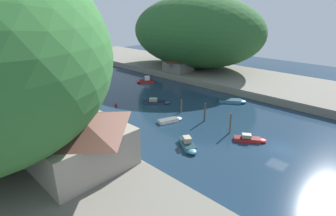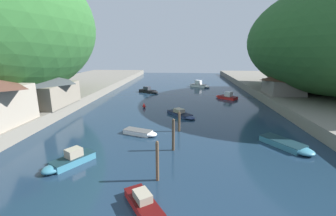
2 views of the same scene
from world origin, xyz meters
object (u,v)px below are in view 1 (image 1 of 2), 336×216
boat_near_quay (98,73)px  person_on_quay (101,141)px  boat_yellow_tender (233,101)px  boat_cabin_cruiser (157,102)px  channel_buoy_near (116,104)px  boat_red_skiff (72,90)px  boat_open_rowboat (145,80)px  boat_navy_launch (188,145)px  boat_far_right_bank (250,139)px  right_bank_cottage (178,63)px  waterfront_building (79,139)px  boat_far_upstream (171,120)px  boathouse_shed (56,112)px

boat_near_quay → person_on_quay: bearing=0.0°
boat_yellow_tender → person_on_quay: 30.38m
boat_cabin_cruiser → channel_buoy_near: (-6.65, 4.66, 0.03)m
boat_red_skiff → boat_open_rowboat: size_ratio=1.12×
boat_red_skiff → boat_navy_launch: bearing=29.7°
boat_far_right_bank → channel_buoy_near: 26.44m
right_bank_cottage → waterfront_building: bearing=-151.5°
boat_far_upstream → boat_far_right_bank: 13.34m
boat_cabin_cruiser → boat_yellow_tender: boat_cabin_cruiser is taller
boat_cabin_cruiser → boat_red_skiff: 21.06m
boat_navy_launch → boat_open_rowboat: 35.04m
boat_navy_launch → boat_near_quay: 47.10m
right_bank_cottage → person_on_quay: (-38.57, -21.27, -1.24)m
boat_cabin_cruiser → boat_yellow_tender: size_ratio=0.96×
boat_open_rowboat → boat_near_quay: bearing=54.3°
boathouse_shed → boat_yellow_tender: bearing=-17.9°
boat_far_upstream → waterfront_building: bearing=-60.0°
boathouse_shed → boat_far_right_bank: (18.68, -20.60, -3.84)m
person_on_quay → boat_red_skiff: bearing=-25.4°
boat_navy_launch → boat_open_rowboat: boat_open_rowboat is taller
boat_far_right_bank → boat_yellow_tender: bearing=-174.8°
boat_navy_launch → boat_far_right_bank: bearing=178.2°
boat_red_skiff → person_on_quay: (-11.15, -29.34, 2.13)m
boat_near_quay → boat_open_rowboat: size_ratio=1.21×
boat_yellow_tender → person_on_quay: bearing=-35.3°
boat_far_right_bank → boat_near_quay: bearing=-131.1°
boat_far_right_bank → boat_navy_launch: bearing=-68.0°
boat_far_right_bank → right_bank_cottage: bearing=-156.6°
waterfront_building → person_on_quay: (3.51, 1.60, -2.16)m
right_bank_cottage → boat_navy_launch: 39.99m
waterfront_building → person_on_quay: 4.42m
waterfront_building → boat_far_upstream: waterfront_building is taller
right_bank_cottage → channel_buoy_near: 27.06m
waterfront_building → boat_near_quay: size_ratio=1.82×
waterfront_building → boat_far_upstream: size_ratio=2.35×
channel_buoy_near → boat_far_right_bank: bearing=-79.5°
boat_far_right_bank → channel_buoy_near: (-4.81, 26.00, -0.01)m
waterfront_building → channel_buoy_near: bearing=45.1°
boathouse_shed → channel_buoy_near: bearing=21.3°
channel_buoy_near → person_on_quay: size_ratio=0.50×
person_on_quay → boat_far_right_bank: bearing=-128.0°
boat_open_rowboat → right_bank_cottage: bearing=-64.0°
boat_open_rowboat → person_on_quay: bearing=168.0°
boat_yellow_tender → channel_buoy_near: size_ratio=6.57×
channel_buoy_near → person_on_quay: 19.36m
boat_far_right_bank → boat_far_upstream: bearing=-111.7°
boathouse_shed → boat_red_skiff: 24.00m
boat_far_right_bank → person_on_quay: size_ratio=2.67×
boathouse_shed → boat_yellow_tender: 33.39m
boat_yellow_tender → boat_cabin_cruiser: bearing=-78.1°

